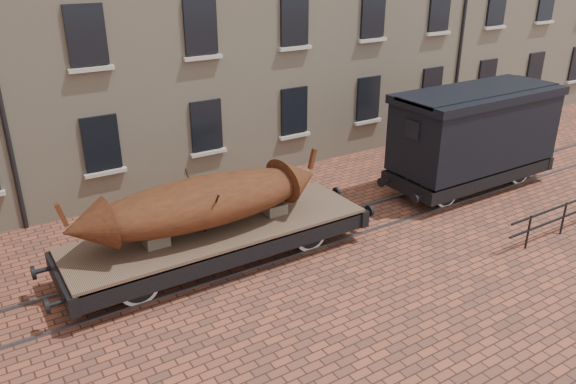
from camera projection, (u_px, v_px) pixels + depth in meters
ground at (355, 222)px, 17.05m from camera, size 90.00×90.00×0.00m
rail_track at (355, 221)px, 17.03m from camera, size 30.00×1.52×0.06m
flatcar_wagon at (219, 235)px, 14.50m from camera, size 8.85×2.40×1.34m
iron_boat at (203, 202)px, 13.90m from camera, size 6.82×1.98×1.62m
goods_van at (475, 128)px, 18.62m from camera, size 6.69×2.44×3.46m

